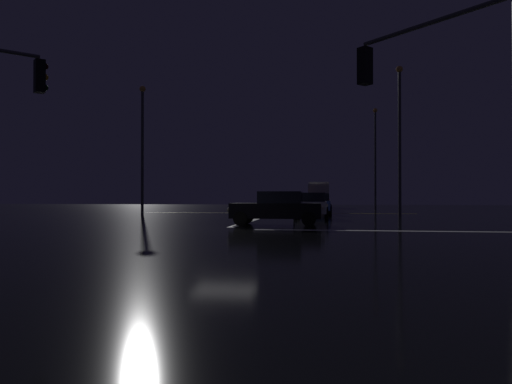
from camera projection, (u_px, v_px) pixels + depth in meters
name	position (u px, v px, depth m)	size (l,w,h in m)	color
ground	(225.00, 230.00, 19.48)	(120.00, 120.00, 0.10)	black
stop_line_north	(254.00, 220.00, 27.14)	(0.35, 13.22, 0.01)	white
centre_line_ns	(275.00, 213.00, 38.62)	(22.00, 0.15, 0.01)	yellow
crosswalk_bar_east	(426.00, 231.00, 18.33)	(13.22, 0.40, 0.01)	white
sedan_white	(312.00, 205.00, 29.53)	(2.02, 4.33, 1.57)	silver
sedan_blue	(318.00, 204.00, 35.69)	(2.02, 4.33, 1.57)	navy
sedan_silver	(320.00, 203.00, 41.28)	(2.02, 4.33, 1.57)	#B7B7BC
sedan_orange	(320.00, 202.00, 47.17)	(2.02, 4.33, 1.57)	#C66014
sedan_red	(321.00, 201.00, 52.43)	(2.02, 4.33, 1.57)	maroon
box_truck	(319.00, 194.00, 59.22)	(2.68, 8.28, 3.08)	beige
sedan_black_crossing	(277.00, 208.00, 22.50)	(4.33, 2.02, 1.57)	black
traffic_signal_se	(440.00, 82.00, 11.75)	(3.28, 3.28, 5.97)	#4C4C51
streetlamp_left_near	(142.00, 141.00, 34.03)	(0.44, 0.44, 9.21)	#424247
streetlamp_right_far	(375.00, 152.00, 47.27)	(0.44, 0.44, 10.07)	#424247
streetlamp_right_near	(400.00, 131.00, 31.44)	(0.44, 0.44, 9.92)	#424247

